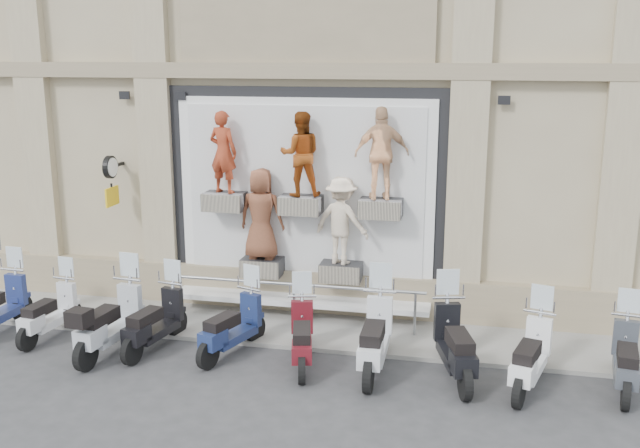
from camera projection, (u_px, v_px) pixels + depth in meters
The scene contains 15 objects.
ground at pixel (265, 373), 11.81m from camera, with size 90.00×90.00×0.00m, color #303033.
sidewalk at pixel (296, 325), 13.80m from camera, with size 16.00×2.20×0.08m, color gray.
building at pixel (344, 18), 17.07m from camera, with size 14.00×8.60×12.00m, color tan, non-canonical shape.
shop_vitrine at pixel (307, 200), 13.85m from camera, with size 5.60×0.92×4.30m.
guard_rail at pixel (294, 306), 13.61m from camera, with size 5.06×0.10×0.93m, color #9EA0A5, non-canonical shape.
clock_sign_bracket at pixel (111, 174), 14.31m from camera, with size 0.10×0.80×1.02m.
scooter_b at pixel (48, 302), 13.13m from camera, with size 0.51×1.74×1.41m, color silver, non-canonical shape.
scooter_c at pixel (110, 309), 12.41m from camera, with size 0.60×2.05×1.67m, color #A1A6AE, non-canonical shape.
scooter_d at pixel (154, 310), 12.58m from camera, with size 0.54×1.86×1.51m, color black, non-canonical shape.
scooter_e at pixel (232, 315), 12.36m from camera, with size 0.54×1.84×1.49m, color #16224D, non-canonical shape.
scooter_f at pixel (302, 325), 11.93m from camera, with size 0.53×1.83×1.48m, color #510D15, non-canonical shape.
scooter_g at pixel (375, 324), 11.68m from camera, with size 0.61×2.08×1.69m, color silver, non-canonical shape.
scooter_h at pixel (455, 331), 11.44m from camera, with size 0.59×2.04×1.65m, color black, non-canonical shape.
scooter_i at pixel (531, 343), 11.08m from camera, with size 0.55×1.90×1.54m, color white, non-canonical shape.
scooter_j at pixel (627, 346), 11.03m from camera, with size 0.54×1.84×1.49m, color #34383F, non-canonical shape.
Camera 1 is at (3.22, -10.47, 5.15)m, focal length 40.00 mm.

